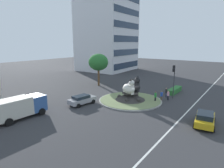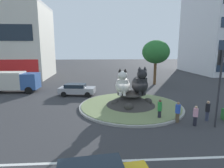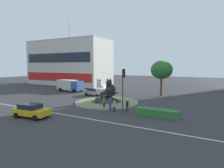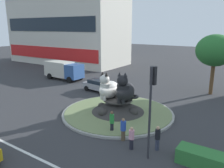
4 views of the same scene
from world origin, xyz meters
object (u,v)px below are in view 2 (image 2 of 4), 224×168
at_px(traffic_light_mast, 220,75).
at_px(broadleaf_tree_behind_island, 156,52).
at_px(cat_statue_black, 140,83).
at_px(delivery_box_truck, 13,81).
at_px(pedestrian_blue_shirt, 178,112).
at_px(pedestrian_pink_shirt, 195,115).
at_px(pedestrian_black_shirt, 208,110).
at_px(pedestrian_green_shirt, 160,109).
at_px(cat_statue_white, 123,84).
at_px(sedan_on_far_lane, 77,89).

distance_m(traffic_light_mast, broadleaf_tree_behind_island, 16.55).
distance_m(cat_statue_black, traffic_light_mast, 6.84).
xyz_separation_m(cat_statue_black, broadleaf_tree_behind_island, (4.89, 11.67, 2.73)).
bearing_deg(traffic_light_mast, delivery_box_truck, 63.17).
height_order(broadleaf_tree_behind_island, pedestrian_blue_shirt, broadleaf_tree_behind_island).
relative_size(pedestrian_blue_shirt, pedestrian_pink_shirt, 1.07).
xyz_separation_m(traffic_light_mast, pedestrian_blue_shirt, (-2.42, 0.97, -3.02)).
bearing_deg(pedestrian_black_shirt, pedestrian_blue_shirt, -124.14).
height_order(pedestrian_black_shirt, pedestrian_green_shirt, pedestrian_green_shirt).
xyz_separation_m(broadleaf_tree_behind_island, pedestrian_blue_shirt, (-2.70, -15.53, -4.27)).
height_order(cat_statue_white, pedestrian_blue_shirt, cat_statue_white).
bearing_deg(broadleaf_tree_behind_island, delivery_box_truck, -168.42).
distance_m(pedestrian_blue_shirt, delivery_box_truck, 20.85).
distance_m(cat_statue_white, pedestrian_green_shirt, 4.42).
bearing_deg(traffic_light_mast, sedan_on_far_lane, 53.48).
distance_m(pedestrian_blue_shirt, pedestrian_black_shirt, 2.49).
relative_size(cat_statue_black, pedestrian_black_shirt, 1.73).
xyz_separation_m(pedestrian_blue_shirt, sedan_on_far_lane, (-8.92, 9.10, -0.09)).
bearing_deg(pedestrian_pink_shirt, broadleaf_tree_behind_island, 30.96).
distance_m(cat_statue_white, sedan_on_far_lane, 7.49).
bearing_deg(cat_statue_black, broadleaf_tree_behind_island, 150.78).
relative_size(pedestrian_green_shirt, pedestrian_pink_shirt, 1.12).
xyz_separation_m(pedestrian_green_shirt, delivery_box_truck, (-16.17, 10.91, 0.58)).
relative_size(broadleaf_tree_behind_island, pedestrian_black_shirt, 4.23).
xyz_separation_m(cat_statue_white, pedestrian_green_shirt, (2.60, -3.29, -1.41)).
relative_size(broadleaf_tree_behind_island, pedestrian_pink_shirt, 4.50).
bearing_deg(delivery_box_truck, pedestrian_green_shirt, -32.67).
height_order(cat_statue_white, traffic_light_mast, traffic_light_mast).
height_order(cat_statue_white, sedan_on_far_lane, cat_statue_white).
bearing_deg(cat_statue_black, cat_statue_white, -94.01).
xyz_separation_m(pedestrian_green_shirt, sedan_on_far_lane, (-7.63, 8.61, -0.16)).
distance_m(broadleaf_tree_behind_island, sedan_on_far_lane, 13.98).
bearing_deg(pedestrian_blue_shirt, sedan_on_far_lane, -63.19).
distance_m(pedestrian_blue_shirt, pedestrian_green_shirt, 1.37).
xyz_separation_m(cat_statue_white, pedestrian_pink_shirt, (4.93, -4.50, -1.53)).
distance_m(broadleaf_tree_behind_island, pedestrian_blue_shirt, 16.33).
relative_size(cat_statue_white, broadleaf_tree_behind_island, 0.37).
bearing_deg(pedestrian_green_shirt, delivery_box_truck, 147.03).
height_order(pedestrian_blue_shirt, pedestrian_green_shirt, pedestrian_green_shirt).
distance_m(pedestrian_green_shirt, sedan_on_far_lane, 11.51).
bearing_deg(traffic_light_mast, cat_statue_white, 58.06).
bearing_deg(cat_statue_black, pedestrian_green_shirt, 8.66).
xyz_separation_m(traffic_light_mast, sedan_on_far_lane, (-11.34, 10.07, -3.11)).
bearing_deg(broadleaf_tree_behind_island, sedan_on_far_lane, -151.03).
bearing_deg(cat_statue_black, pedestrian_black_shirt, 45.00).
bearing_deg(pedestrian_black_shirt, pedestrian_green_shirt, -132.65).
height_order(cat_statue_white, pedestrian_black_shirt, cat_statue_white).
relative_size(pedestrian_blue_shirt, pedestrian_green_shirt, 0.95).
distance_m(pedestrian_blue_shirt, pedestrian_pink_shirt, 1.28).
xyz_separation_m(pedestrian_green_shirt, pedestrian_pink_shirt, (2.34, -1.21, -0.12)).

